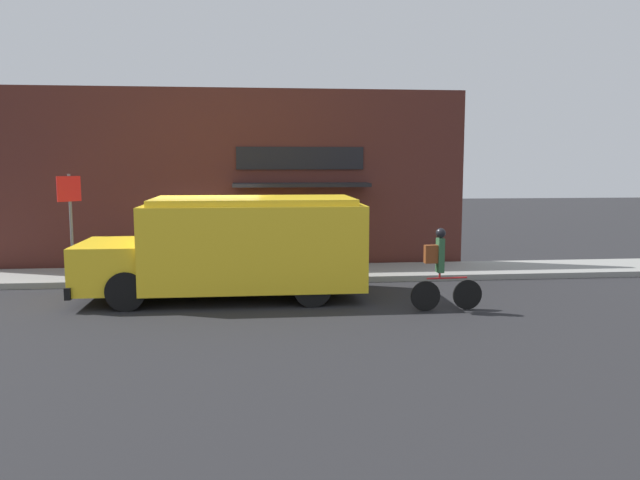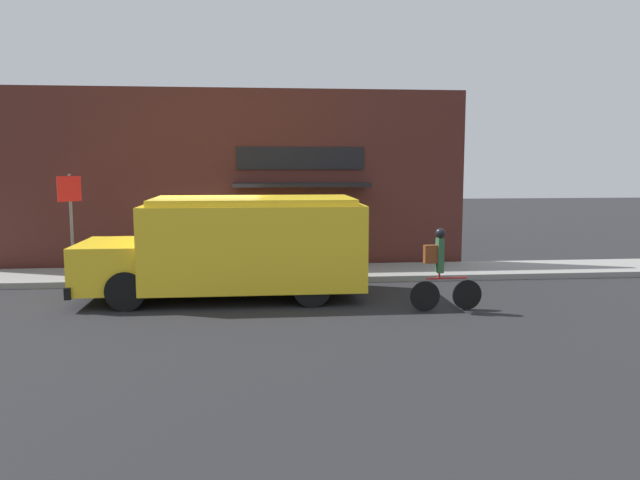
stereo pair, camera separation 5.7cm
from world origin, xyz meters
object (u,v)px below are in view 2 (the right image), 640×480
(cyclist, at_px, (441,271))
(stop_sign_post, at_px, (71,209))
(trash_bin, at_px, (165,256))
(school_bus, at_px, (236,246))

(cyclist, distance_m, stop_sign_post, 8.81)
(cyclist, xyz_separation_m, trash_bin, (-5.97, 4.11, -0.23))
(cyclist, relative_size, stop_sign_post, 0.66)
(cyclist, bearing_deg, school_bus, 154.70)
(school_bus, bearing_deg, stop_sign_post, 156.17)
(trash_bin, bearing_deg, school_bus, -52.41)
(trash_bin, bearing_deg, stop_sign_post, -161.75)
(school_bus, distance_m, trash_bin, 3.14)
(cyclist, height_order, stop_sign_post, stop_sign_post)
(trash_bin, bearing_deg, cyclist, -34.50)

